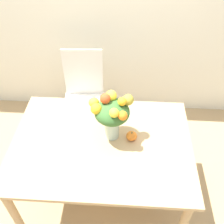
# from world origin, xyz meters

# --- Properties ---
(ground_plane) EXTENTS (12.00, 12.00, 0.00)m
(ground_plane) POSITION_xyz_m (0.00, 0.00, 0.00)
(ground_plane) COLOR tan
(dining_table) EXTENTS (1.34, 0.97, 0.78)m
(dining_table) POSITION_xyz_m (0.00, 0.00, 0.68)
(dining_table) COLOR tan
(dining_table) RESTS_ON ground_plane
(flower_vase) EXTENTS (0.32, 0.25, 0.38)m
(flower_vase) POSITION_xyz_m (0.07, 0.07, 1.00)
(flower_vase) COLOR #B2CCBC
(flower_vase) RESTS_ON dining_table
(pumpkin) EXTENTS (0.08, 0.08, 0.07)m
(pumpkin) POSITION_xyz_m (0.22, 0.05, 0.81)
(pumpkin) COLOR orange
(pumpkin) RESTS_ON dining_table
(dining_chair_near_window) EXTENTS (0.44, 0.44, 0.99)m
(dining_chair_near_window) POSITION_xyz_m (-0.27, 0.83, 0.50)
(dining_chair_near_window) COLOR white
(dining_chair_near_window) RESTS_ON ground_plane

